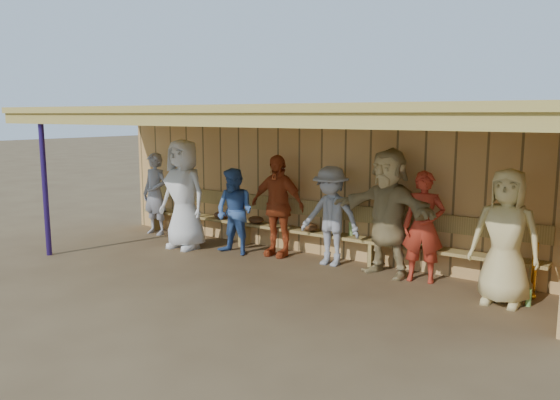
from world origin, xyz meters
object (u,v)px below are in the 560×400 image
(player_a, at_px, (155,194))
(player_b, at_px, (184,194))
(bench, at_px, (306,225))
(player_d, at_px, (277,206))
(player_h, at_px, (505,237))
(player_f, at_px, (388,212))
(player_g, at_px, (423,227))
(player_e, at_px, (331,216))
(player_c, at_px, (235,212))

(player_a, relative_size, player_b, 0.84)
(bench, bearing_deg, player_d, -141.16)
(player_h, bearing_deg, player_f, 168.73)
(player_a, bearing_deg, player_h, -3.63)
(player_d, xyz_separation_m, player_h, (3.73, -0.35, 0.01))
(player_g, bearing_deg, player_e, 166.50)
(player_a, bearing_deg, player_b, -22.36)
(player_a, height_order, player_f, player_f)
(player_g, distance_m, bench, 2.21)
(player_e, height_order, bench, player_e)
(player_b, relative_size, player_e, 1.23)
(player_g, height_order, bench, player_g)
(player_h, bearing_deg, player_b, -178.12)
(player_a, distance_m, player_g, 5.52)
(player_g, distance_m, player_h, 1.23)
(player_a, bearing_deg, player_c, -8.96)
(player_f, height_order, player_g, player_f)
(player_d, xyz_separation_m, player_e, (1.04, 0.00, -0.07))
(player_b, xyz_separation_m, player_f, (3.67, 0.52, -0.02))
(player_c, xyz_separation_m, player_f, (2.65, 0.34, 0.21))
(player_b, distance_m, player_e, 2.76)
(player_b, xyz_separation_m, player_g, (4.22, 0.52, -0.18))
(player_f, relative_size, player_g, 1.19)
(player_c, relative_size, bench, 0.19)
(player_f, xyz_separation_m, bench, (-1.62, 0.31, -0.43))
(player_a, xyz_separation_m, player_e, (4.01, 0.00, -0.02))
(player_c, distance_m, player_g, 3.21)
(player_a, relative_size, player_c, 1.10)
(bench, bearing_deg, player_a, -174.79)
(player_c, bearing_deg, player_f, 7.10)
(player_b, height_order, player_c, player_b)
(player_c, height_order, player_g, player_g)
(player_f, distance_m, player_g, 0.57)
(player_a, xyz_separation_m, player_f, (4.97, 0.00, 0.14))
(player_d, distance_m, player_h, 3.75)
(player_f, bearing_deg, player_c, -160.19)
(player_a, height_order, player_e, player_a)
(player_a, distance_m, player_b, 1.41)
(player_e, xyz_separation_m, player_h, (2.70, -0.35, 0.07))
(player_b, xyz_separation_m, player_c, (1.02, 0.18, -0.24))
(player_e, height_order, player_g, player_g)
(player_e, bearing_deg, player_f, -0.59)
(player_c, bearing_deg, bench, 31.93)
(player_g, xyz_separation_m, bench, (-2.17, 0.31, -0.27))
(player_b, distance_m, player_c, 1.06)
(player_b, bearing_deg, player_c, 9.32)
(player_f, relative_size, player_h, 1.10)
(player_h, bearing_deg, player_d, 174.74)
(player_g, bearing_deg, player_f, 166.50)
(player_b, relative_size, player_g, 1.22)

